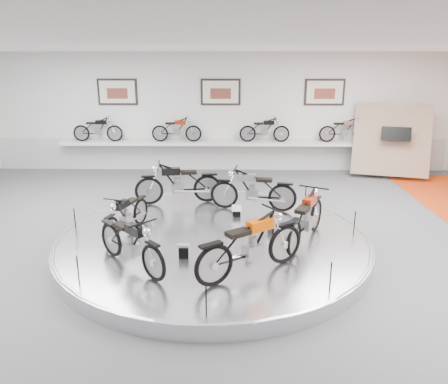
{
  "coord_description": "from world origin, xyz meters",
  "views": [
    {
      "loc": [
        0.36,
        -8.09,
        3.87
      ],
      "look_at": [
        0.22,
        0.6,
        1.15
      ],
      "focal_mm": 35.0,
      "sensor_mm": 36.0,
      "label": 1
    }
  ],
  "objects_px": {
    "bike_c": "(126,214)",
    "bike_b": "(178,183)",
    "shelf": "(221,143)",
    "bike_a": "(253,189)",
    "display_platform": "(213,242)",
    "bike_e": "(251,244)",
    "bike_f": "(306,218)",
    "bike_d": "(131,242)"
  },
  "relations": [
    {
      "from": "bike_c",
      "to": "bike_b",
      "type": "bearing_deg",
      "value": 174.41
    },
    {
      "from": "shelf",
      "to": "bike_b",
      "type": "relative_size",
      "value": 6.0
    },
    {
      "from": "bike_a",
      "to": "display_platform",
      "type": "bearing_deg",
      "value": 69.68
    },
    {
      "from": "bike_c",
      "to": "bike_e",
      "type": "height_order",
      "value": "bike_e"
    },
    {
      "from": "bike_a",
      "to": "bike_b",
      "type": "distance_m",
      "value": 1.91
    },
    {
      "from": "bike_f",
      "to": "bike_e",
      "type": "bearing_deg",
      "value": 166.47
    },
    {
      "from": "bike_c",
      "to": "bike_d",
      "type": "xyz_separation_m",
      "value": [
        0.43,
        -1.51,
        0.04
      ]
    },
    {
      "from": "bike_b",
      "to": "bike_f",
      "type": "distance_m",
      "value": 3.67
    },
    {
      "from": "bike_a",
      "to": "bike_c",
      "type": "bearing_deg",
      "value": 38.9
    },
    {
      "from": "bike_c",
      "to": "bike_e",
      "type": "distance_m",
      "value": 3.04
    },
    {
      "from": "display_platform",
      "to": "bike_e",
      "type": "distance_m",
      "value": 1.94
    },
    {
      "from": "bike_a",
      "to": "bike_d",
      "type": "bearing_deg",
      "value": 62.6
    },
    {
      "from": "bike_d",
      "to": "bike_e",
      "type": "distance_m",
      "value": 2.09
    },
    {
      "from": "bike_b",
      "to": "bike_c",
      "type": "bearing_deg",
      "value": 57.65
    },
    {
      "from": "shelf",
      "to": "bike_a",
      "type": "height_order",
      "value": "bike_a"
    },
    {
      "from": "bike_a",
      "to": "bike_f",
      "type": "xyz_separation_m",
      "value": [
        0.95,
        -1.9,
        0.01
      ]
    },
    {
      "from": "shelf",
      "to": "bike_c",
      "type": "bearing_deg",
      "value": -105.83
    },
    {
      "from": "display_platform",
      "to": "bike_a",
      "type": "height_order",
      "value": "bike_a"
    },
    {
      "from": "shelf",
      "to": "bike_d",
      "type": "height_order",
      "value": "bike_d"
    },
    {
      "from": "bike_b",
      "to": "bike_d",
      "type": "height_order",
      "value": "bike_b"
    },
    {
      "from": "display_platform",
      "to": "bike_b",
      "type": "bearing_deg",
      "value": 114.91
    },
    {
      "from": "shelf",
      "to": "bike_f",
      "type": "height_order",
      "value": "bike_f"
    },
    {
      "from": "bike_d",
      "to": "bike_a",
      "type": "bearing_deg",
      "value": 97.83
    },
    {
      "from": "display_platform",
      "to": "bike_c",
      "type": "relative_size",
      "value": 4.25
    },
    {
      "from": "bike_d",
      "to": "bike_e",
      "type": "height_order",
      "value": "bike_e"
    },
    {
      "from": "bike_c",
      "to": "bike_a",
      "type": "bearing_deg",
      "value": 136.98
    },
    {
      "from": "bike_a",
      "to": "bike_d",
      "type": "xyz_separation_m",
      "value": [
        -2.26,
        -3.05,
        -0.03
      ]
    },
    {
      "from": "display_platform",
      "to": "shelf",
      "type": "distance_m",
      "value": 6.46
    },
    {
      "from": "bike_d",
      "to": "shelf",
      "type": "bearing_deg",
      "value": 124.58
    },
    {
      "from": "shelf",
      "to": "bike_b",
      "type": "height_order",
      "value": "bike_b"
    },
    {
      "from": "display_platform",
      "to": "bike_f",
      "type": "bearing_deg",
      "value": -9.9
    },
    {
      "from": "shelf",
      "to": "display_platform",
      "type": "bearing_deg",
      "value": -90.0
    },
    {
      "from": "bike_c",
      "to": "bike_e",
      "type": "relative_size",
      "value": 0.8
    },
    {
      "from": "bike_b",
      "to": "display_platform",
      "type": "bearing_deg",
      "value": 105.46
    },
    {
      "from": "display_platform",
      "to": "bike_c",
      "type": "distance_m",
      "value": 1.9
    },
    {
      "from": "bike_c",
      "to": "bike_f",
      "type": "distance_m",
      "value": 3.67
    },
    {
      "from": "bike_a",
      "to": "bike_e",
      "type": "relative_size",
      "value": 0.94
    },
    {
      "from": "shelf",
      "to": "bike_e",
      "type": "relative_size",
      "value": 5.87
    },
    {
      "from": "bike_d",
      "to": "bike_f",
      "type": "relative_size",
      "value": 0.92
    },
    {
      "from": "bike_e",
      "to": "display_platform",
      "type": "bearing_deg",
      "value": 78.61
    },
    {
      "from": "shelf",
      "to": "bike_d",
      "type": "relative_size",
      "value": 6.67
    },
    {
      "from": "display_platform",
      "to": "bike_a",
      "type": "xyz_separation_m",
      "value": [
        0.9,
        1.58,
        0.67
      ]
    }
  ]
}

